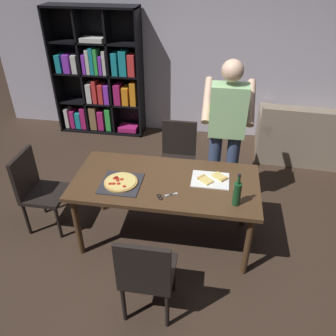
{
  "coord_description": "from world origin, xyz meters",
  "views": [
    {
      "loc": [
        0.45,
        -2.63,
        2.66
      ],
      "look_at": [
        0.0,
        0.15,
        0.8
      ],
      "focal_mm": 36.32,
      "sensor_mm": 36.0,
      "label": 1
    }
  ],
  "objects_px": {
    "dining_table": "(166,187)",
    "kitchen_scissors": "(164,196)",
    "couch": "(317,139)",
    "pepperoni_pizza_on_tray": "(121,183)",
    "person_serving_pizza": "(226,129)",
    "bookshelf": "(99,79)",
    "chair_far_side": "(178,154)",
    "wine_bottle": "(237,193)",
    "chair_left_end": "(37,187)",
    "chair_near_camera": "(146,273)"
  },
  "relations": [
    {
      "from": "wine_bottle",
      "to": "kitchen_scissors",
      "type": "distance_m",
      "value": 0.65
    },
    {
      "from": "couch",
      "to": "chair_far_side",
      "type": "bearing_deg",
      "value": -150.5
    },
    {
      "from": "person_serving_pizza",
      "to": "chair_far_side",
      "type": "bearing_deg",
      "value": 158.09
    },
    {
      "from": "chair_far_side",
      "to": "bookshelf",
      "type": "height_order",
      "value": "bookshelf"
    },
    {
      "from": "couch",
      "to": "person_serving_pizza",
      "type": "distance_m",
      "value": 1.99
    },
    {
      "from": "chair_left_end",
      "to": "person_serving_pizza",
      "type": "height_order",
      "value": "person_serving_pizza"
    },
    {
      "from": "bookshelf",
      "to": "wine_bottle",
      "type": "xyz_separation_m",
      "value": [
        2.12,
        -2.62,
        -0.01
      ]
    },
    {
      "from": "dining_table",
      "to": "pepperoni_pizza_on_tray",
      "type": "relative_size",
      "value": 4.74
    },
    {
      "from": "chair_left_end",
      "to": "chair_far_side",
      "type": "bearing_deg",
      "value": 33.46
    },
    {
      "from": "bookshelf",
      "to": "person_serving_pizza",
      "type": "relative_size",
      "value": 1.11
    },
    {
      "from": "chair_near_camera",
      "to": "wine_bottle",
      "type": "height_order",
      "value": "wine_bottle"
    },
    {
      "from": "bookshelf",
      "to": "chair_left_end",
      "type": "bearing_deg",
      "value": -88.24
    },
    {
      "from": "couch",
      "to": "wine_bottle",
      "type": "height_order",
      "value": "wine_bottle"
    },
    {
      "from": "pepperoni_pizza_on_tray",
      "to": "couch",
      "type": "bearing_deg",
      "value": 42.37
    },
    {
      "from": "dining_table",
      "to": "kitchen_scissors",
      "type": "distance_m",
      "value": 0.26
    },
    {
      "from": "bookshelf",
      "to": "wine_bottle",
      "type": "height_order",
      "value": "bookshelf"
    },
    {
      "from": "chair_far_side",
      "to": "wine_bottle",
      "type": "height_order",
      "value": "wine_bottle"
    },
    {
      "from": "chair_near_camera",
      "to": "person_serving_pizza",
      "type": "relative_size",
      "value": 0.51
    },
    {
      "from": "couch",
      "to": "person_serving_pizza",
      "type": "height_order",
      "value": "person_serving_pizza"
    },
    {
      "from": "chair_near_camera",
      "to": "chair_left_end",
      "type": "xyz_separation_m",
      "value": [
        -1.38,
        0.91,
        0.0
      ]
    },
    {
      "from": "person_serving_pizza",
      "to": "wine_bottle",
      "type": "relative_size",
      "value": 5.54
    },
    {
      "from": "kitchen_scissors",
      "to": "pepperoni_pizza_on_tray",
      "type": "bearing_deg",
      "value": 163.85
    },
    {
      "from": "chair_far_side",
      "to": "bookshelf",
      "type": "distance_m",
      "value": 2.1
    },
    {
      "from": "chair_far_side",
      "to": "kitchen_scissors",
      "type": "bearing_deg",
      "value": -88.76
    },
    {
      "from": "person_serving_pizza",
      "to": "pepperoni_pizza_on_tray",
      "type": "relative_size",
      "value": 4.62
    },
    {
      "from": "chair_near_camera",
      "to": "kitchen_scissors",
      "type": "distance_m",
      "value": 0.71
    },
    {
      "from": "bookshelf",
      "to": "pepperoni_pizza_on_tray",
      "type": "relative_size",
      "value": 5.15
    },
    {
      "from": "chair_near_camera",
      "to": "kitchen_scissors",
      "type": "bearing_deg",
      "value": 87.85
    },
    {
      "from": "chair_far_side",
      "to": "wine_bottle",
      "type": "relative_size",
      "value": 2.85
    },
    {
      "from": "person_serving_pizza",
      "to": "kitchen_scissors",
      "type": "distance_m",
      "value": 1.1
    },
    {
      "from": "dining_table",
      "to": "kitchen_scissors",
      "type": "xyz_separation_m",
      "value": [
        0.03,
        -0.24,
        0.08
      ]
    },
    {
      "from": "chair_near_camera",
      "to": "bookshelf",
      "type": "height_order",
      "value": "bookshelf"
    },
    {
      "from": "chair_far_side",
      "to": "wine_bottle",
      "type": "bearing_deg",
      "value": -60.2
    },
    {
      "from": "couch",
      "to": "pepperoni_pizza_on_tray",
      "type": "xyz_separation_m",
      "value": [
        -2.31,
        -2.1,
        0.46
      ]
    },
    {
      "from": "dining_table",
      "to": "kitchen_scissors",
      "type": "relative_size",
      "value": 9.21
    },
    {
      "from": "chair_near_camera",
      "to": "chair_far_side",
      "type": "bearing_deg",
      "value": 90.0
    },
    {
      "from": "wine_bottle",
      "to": "kitchen_scissors",
      "type": "bearing_deg",
      "value": 179.66
    },
    {
      "from": "couch",
      "to": "person_serving_pizza",
      "type": "xyz_separation_m",
      "value": [
        -1.35,
        -1.29,
        0.7
      ]
    },
    {
      "from": "kitchen_scissors",
      "to": "chair_far_side",
      "type": "bearing_deg",
      "value": 91.24
    },
    {
      "from": "pepperoni_pizza_on_tray",
      "to": "person_serving_pizza",
      "type": "bearing_deg",
      "value": 40.26
    },
    {
      "from": "couch",
      "to": "bookshelf",
      "type": "relative_size",
      "value": 0.9
    },
    {
      "from": "chair_left_end",
      "to": "pepperoni_pizza_on_tray",
      "type": "relative_size",
      "value": 2.38
    },
    {
      "from": "person_serving_pizza",
      "to": "pepperoni_pizza_on_tray",
      "type": "bearing_deg",
      "value": -139.74
    },
    {
      "from": "chair_near_camera",
      "to": "wine_bottle",
      "type": "relative_size",
      "value": 2.85
    },
    {
      "from": "couch",
      "to": "person_serving_pizza",
      "type": "bearing_deg",
      "value": -136.21
    },
    {
      "from": "couch",
      "to": "bookshelf",
      "type": "bearing_deg",
      "value": 173.37
    },
    {
      "from": "couch",
      "to": "kitchen_scissors",
      "type": "distance_m",
      "value": 2.95
    },
    {
      "from": "couch",
      "to": "bookshelf",
      "type": "height_order",
      "value": "bookshelf"
    },
    {
      "from": "chair_left_end",
      "to": "pepperoni_pizza_on_tray",
      "type": "bearing_deg",
      "value": -6.94
    },
    {
      "from": "pepperoni_pizza_on_tray",
      "to": "dining_table",
      "type": "bearing_deg",
      "value": 16.04
    }
  ]
}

